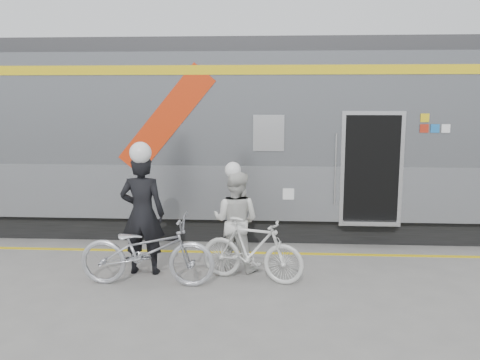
# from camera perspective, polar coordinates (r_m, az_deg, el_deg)

# --- Properties ---
(ground) EXTENTS (90.00, 90.00, 0.00)m
(ground) POSITION_cam_1_polar(r_m,az_deg,el_deg) (7.78, -1.39, -12.92)
(ground) COLOR slate
(ground) RESTS_ON ground
(train) EXTENTS (24.00, 3.17, 4.10)m
(train) POSITION_cam_1_polar(r_m,az_deg,el_deg) (11.40, 2.31, 4.86)
(train) COLOR black
(train) RESTS_ON ground
(safety_strip) EXTENTS (24.00, 0.12, 0.01)m
(safety_strip) POSITION_cam_1_polar(r_m,az_deg,el_deg) (9.79, -0.29, -8.13)
(safety_strip) COLOR gold
(safety_strip) RESTS_ON ground
(man) EXTENTS (0.75, 0.50, 2.04)m
(man) POSITION_cam_1_polar(r_m,az_deg,el_deg) (8.61, -10.90, -3.76)
(man) COLOR black
(man) RESTS_ON ground
(bicycle_left) EXTENTS (2.14, 0.77, 1.12)m
(bicycle_left) POSITION_cam_1_polar(r_m,az_deg,el_deg) (8.17, -10.39, -7.80)
(bicycle_left) COLOR #B6B8BF
(bicycle_left) RESTS_ON ground
(woman) EXTENTS (0.98, 0.86, 1.71)m
(woman) POSITION_cam_1_polar(r_m,az_deg,el_deg) (8.68, -0.48, -4.60)
(woman) COLOR silver
(woman) RESTS_ON ground
(bicycle_right) EXTENTS (1.79, 0.97, 1.04)m
(bicycle_right) POSITION_cam_1_polar(r_m,az_deg,el_deg) (8.23, 1.35, -7.83)
(bicycle_right) COLOR silver
(bicycle_right) RESTS_ON ground
(helmet_man) EXTENTS (0.35, 0.35, 0.35)m
(helmet_man) POSITION_cam_1_polar(r_m,az_deg,el_deg) (8.42, -11.15, 4.18)
(helmet_man) COLOR white
(helmet_man) RESTS_ON man
(helmet_woman) EXTENTS (0.27, 0.27, 0.27)m
(helmet_woman) POSITION_cam_1_polar(r_m,az_deg,el_deg) (8.50, -0.49, 1.90)
(helmet_woman) COLOR white
(helmet_woman) RESTS_ON woman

